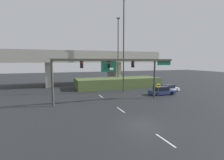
{
  "coord_description": "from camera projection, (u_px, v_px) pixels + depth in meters",
  "views": [
    {
      "loc": [
        -7.99,
        -14.01,
        5.93
      ],
      "look_at": [
        0.0,
        8.29,
        3.34
      ],
      "focal_mm": 28.0,
      "sensor_mm": 36.0,
      "label": 1
    }
  ],
  "objects": [
    {
      "name": "grass_embankment",
      "position": [
        118.0,
        82.0,
        39.72
      ],
      "size": [
        18.92,
        6.31,
        2.1
      ],
      "color": "#4C6033",
      "rests_on": "ground"
    },
    {
      "name": "parked_sedan_mid_right",
      "position": [
        169.0,
        88.0,
        33.8
      ],
      "size": [
        4.44,
        2.45,
        1.36
      ],
      "rotation": [
        0.0,
        0.0,
        0.16
      ],
      "color": "silver",
      "rests_on": "ground"
    },
    {
      "name": "overpass_bridge",
      "position": [
        83.0,
        61.0,
        43.61
      ],
      "size": [
        38.69,
        8.56,
        8.29
      ],
      "color": "#A39E93",
      "rests_on": "ground"
    },
    {
      "name": "lane_markings",
      "position": [
        101.0,
        96.0,
        29.4
      ],
      "size": [
        0.14,
        37.21,
        0.01
      ],
      "color": "silver",
      "rests_on": "ground"
    },
    {
      "name": "highway_light_pole_far",
      "position": [
        124.0,
        44.0,
        32.76
      ],
      "size": [
        0.7,
        0.36,
        17.34
      ],
      "color": "#383D33",
      "rests_on": "ground"
    },
    {
      "name": "highway_light_pole_near",
      "position": [
        118.0,
        51.0,
        39.93
      ],
      "size": [
        0.7,
        0.36,
        15.59
      ],
      "color": "#383D33",
      "rests_on": "ground"
    },
    {
      "name": "parked_sedan_near_right",
      "position": [
        162.0,
        91.0,
        30.77
      ],
      "size": [
        4.61,
        2.21,
        1.47
      ],
      "rotation": [
        0.0,
        0.0,
        -0.07
      ],
      "color": "navy",
      "rests_on": "ground"
    },
    {
      "name": "signal_gantry",
      "position": [
        116.0,
        67.0,
        25.36
      ],
      "size": [
        18.63,
        0.44,
        6.23
      ],
      "color": "#383D33",
      "rests_on": "ground"
    },
    {
      "name": "speed_limit_sign",
      "position": [
        158.0,
        89.0,
        27.17
      ],
      "size": [
        0.6,
        0.11,
        2.5
      ],
      "color": "#4C4C4C",
      "rests_on": "ground"
    },
    {
      "name": "ground_plane",
      "position": [
        142.0,
        124.0,
        16.44
      ],
      "size": [
        160.0,
        160.0,
        0.0
      ],
      "primitive_type": "plane",
      "color": "black"
    }
  ]
}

